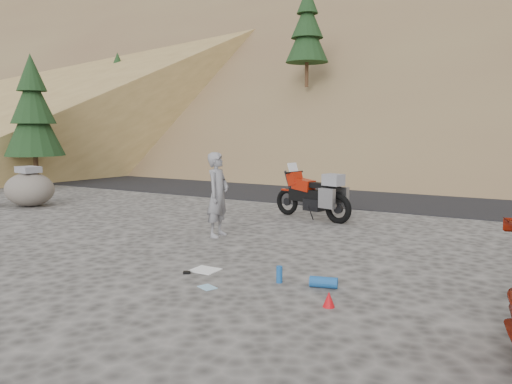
# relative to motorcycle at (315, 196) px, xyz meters

# --- Properties ---
(ground) EXTENTS (140.00, 140.00, 0.00)m
(ground) POSITION_rel_motorcycle_xyz_m (-0.92, -3.57, -0.60)
(ground) COLOR #3C3A37
(ground) RESTS_ON ground
(road) EXTENTS (120.00, 7.00, 0.05)m
(road) POSITION_rel_motorcycle_xyz_m (-0.92, 5.43, -0.60)
(road) COLOR black
(road) RESTS_ON ground
(hillside) EXTENTS (120.00, 73.00, 46.72)m
(hillside) POSITION_rel_motorcycle_xyz_m (-0.97, 37.30, 10.48)
(hillside) COLOR brown
(hillside) RESTS_ON ground
(conifer_verge) EXTENTS (2.20, 2.20, 5.04)m
(conifer_verge) POSITION_rel_motorcycle_xyz_m (-11.92, 0.93, 2.29)
(conifer_verge) COLOR #3D2616
(conifer_verge) RESTS_ON ground
(motorcycle) EXTENTS (2.31, 1.05, 1.40)m
(motorcycle) POSITION_rel_motorcycle_xyz_m (0.00, 0.00, 0.00)
(motorcycle) COLOR black
(motorcycle) RESTS_ON ground
(man) EXTENTS (0.50, 0.69, 1.77)m
(man) POSITION_rel_motorcycle_xyz_m (-1.01, -2.83, -0.60)
(man) COLOR gray
(man) RESTS_ON ground
(boulder) EXTENTS (1.87, 1.74, 1.16)m
(boulder) POSITION_rel_motorcycle_xyz_m (-8.11, -2.15, -0.09)
(boulder) COLOR #5D564F
(boulder) RESTS_ON ground
(gear_white_cloth) EXTENTS (0.42, 0.38, 0.01)m
(gear_white_cloth) POSITION_rel_motorcycle_xyz_m (0.25, -5.07, -0.59)
(gear_white_cloth) COLOR white
(gear_white_cloth) RESTS_ON ground
(gear_blue_mat) EXTENTS (0.42, 0.25, 0.16)m
(gear_blue_mat) POSITION_rel_motorcycle_xyz_m (2.23, -4.95, -0.52)
(gear_blue_mat) COLOR #195198
(gear_blue_mat) RESTS_ON ground
(gear_bottle) EXTENTS (0.11, 0.11, 0.25)m
(gear_bottle) POSITION_rel_motorcycle_xyz_m (1.57, -5.05, -0.47)
(gear_bottle) COLOR #195198
(gear_bottle) RESTS_ON ground
(gear_funnel) EXTENTS (0.18, 0.18, 0.20)m
(gear_funnel) POSITION_rel_motorcycle_xyz_m (2.58, -5.64, -0.50)
(gear_funnel) COLOR red
(gear_funnel) RESTS_ON ground
(gear_glove_b) EXTENTS (0.14, 0.13, 0.04)m
(gear_glove_b) POSITION_rel_motorcycle_xyz_m (0.10, -5.36, -0.58)
(gear_glove_b) COLOR black
(gear_glove_b) RESTS_ON ground
(gear_blue_cloth) EXTENTS (0.31, 0.27, 0.01)m
(gear_blue_cloth) POSITION_rel_motorcycle_xyz_m (0.78, -5.77, -0.59)
(gear_blue_cloth) COLOR #8AB9D6
(gear_blue_cloth) RESTS_ON ground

